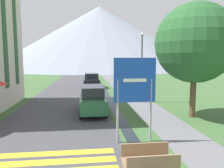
# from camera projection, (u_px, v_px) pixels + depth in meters

# --- Properties ---
(ground_plane) EXTENTS (160.00, 160.00, 0.00)m
(ground_plane) POSITION_uv_depth(u_px,v_px,m) (93.00, 91.00, 24.42)
(ground_plane) COLOR #3D6033
(road) EXTENTS (6.40, 60.00, 0.01)m
(road) POSITION_uv_depth(u_px,v_px,m) (75.00, 82.00, 33.98)
(road) COLOR #424247
(road) RESTS_ON ground_plane
(footpath) EXTENTS (2.20, 60.00, 0.01)m
(footpath) POSITION_uv_depth(u_px,v_px,m) (114.00, 81.00, 34.71)
(footpath) COLOR slate
(footpath) RESTS_ON ground_plane
(drainage_channel) EXTENTS (0.60, 60.00, 0.00)m
(drainage_channel) POSITION_uv_depth(u_px,v_px,m) (99.00, 81.00, 34.42)
(drainage_channel) COLOR black
(drainage_channel) RESTS_ON ground_plane
(crosswalk_marking) EXTENTS (5.44, 1.84, 0.01)m
(crosswalk_marking) POSITION_uv_depth(u_px,v_px,m) (38.00, 163.00, 7.54)
(crosswalk_marking) COLOR yellow
(crosswalk_marking) RESTS_ON ground_plane
(mountain_distant) EXTENTS (78.74, 78.74, 23.43)m
(mountain_distant) POSITION_uv_depth(u_px,v_px,m) (99.00, 37.00, 84.85)
(mountain_distant) COLOR gray
(mountain_distant) RESTS_ON ground_plane
(road_sign) EXTENTS (1.79, 0.11, 3.62)m
(road_sign) POSITION_uv_depth(u_px,v_px,m) (135.00, 88.00, 9.20)
(road_sign) COLOR #9E9EA3
(road_sign) RESTS_ON ground_plane
(footbridge) EXTENTS (1.70, 1.10, 0.65)m
(footbridge) POSITION_uv_depth(u_px,v_px,m) (149.00, 161.00, 7.19)
(footbridge) COLOR #846647
(footbridge) RESTS_ON ground_plane
(parked_car_near) EXTENTS (1.71, 4.40, 1.82)m
(parked_car_near) POSITION_uv_depth(u_px,v_px,m) (93.00, 99.00, 14.41)
(parked_car_near) COLOR #28663D
(parked_car_near) RESTS_ON ground_plane
(parked_car_far) EXTENTS (1.98, 4.30, 1.82)m
(parked_car_far) POSITION_uv_depth(u_px,v_px,m) (92.00, 80.00, 26.73)
(parked_car_far) COLOR black
(parked_car_far) RESTS_ON ground_plane
(streetlamp) EXTENTS (0.28, 0.28, 5.62)m
(streetlamp) POSITION_uv_depth(u_px,v_px,m) (142.00, 62.00, 17.58)
(streetlamp) COLOR #515156
(streetlamp) RESTS_ON ground_plane
(tree_by_path) EXTENTS (4.77, 4.77, 6.90)m
(tree_by_path) POSITION_uv_depth(u_px,v_px,m) (195.00, 43.00, 13.00)
(tree_by_path) COLOR brown
(tree_by_path) RESTS_ON ground_plane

